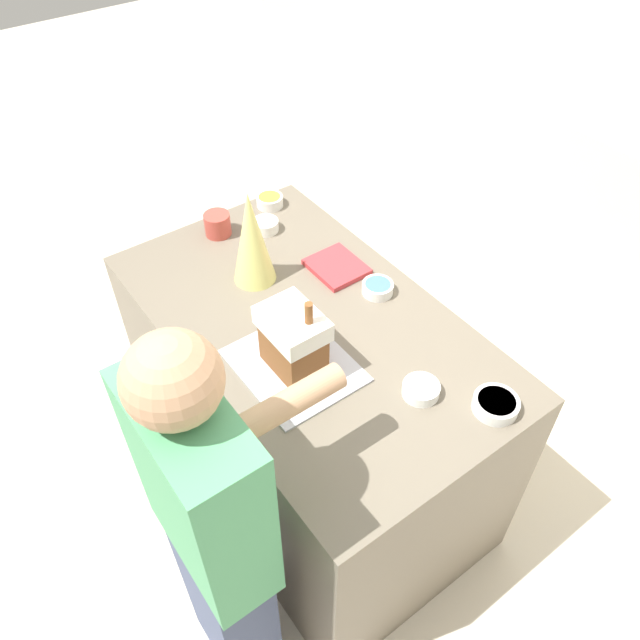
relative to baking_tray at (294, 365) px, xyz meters
The scene contains 14 objects.
ground_plane 0.93m from the baking_tray, 132.43° to the left, with size 12.00×12.00×0.00m, color beige.
back_cabinet_block 2.21m from the baking_tray, 93.58° to the left, with size 6.00×0.60×0.95m.
kitchen_island 0.50m from the baking_tray, 132.43° to the left, with size 1.43×0.84×0.90m.
baking_tray is the anchor object (origin of this frame).
gingerbread_house 0.12m from the baking_tray, 25.38° to the left, with size 0.20×0.15×0.28m.
decorative_tree 0.47m from the baking_tray, 163.75° to the left, with size 0.15×0.15×0.35m.
candy_bowl_center_rear 0.87m from the baking_tray, 152.01° to the left, with size 0.11×0.11×0.04m.
candy_bowl_front_corner 0.61m from the baking_tray, 38.25° to the left, with size 0.13×0.13×0.04m.
candy_bowl_behind_tray 0.71m from the baking_tray, 154.41° to the left, with size 0.10×0.10×0.04m.
candy_bowl_far_left 0.39m from the baking_tray, 37.95° to the left, with size 0.11×0.11×0.04m.
candy_bowl_near_tray_right 0.44m from the baking_tray, 104.46° to the left, with size 0.11×0.11×0.04m.
cookbook 0.48m from the baking_tray, 127.12° to the left, with size 0.20×0.17×0.02m.
mug 0.74m from the baking_tray, 168.41° to the left, with size 0.10×0.10×0.09m.
person 0.55m from the baking_tray, 57.82° to the right, with size 0.41×0.51×1.54m.
Camera 1 is at (1.20, -0.83, 2.36)m, focal length 35.00 mm.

